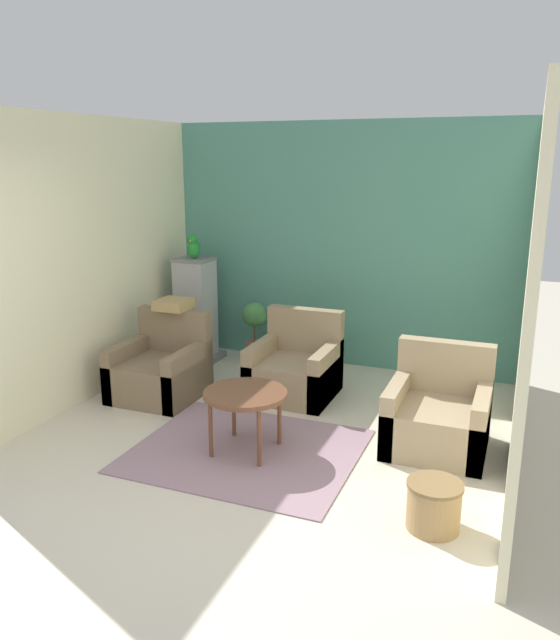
# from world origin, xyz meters

# --- Properties ---
(ground_plane) EXTENTS (20.00, 20.00, 0.00)m
(ground_plane) POSITION_xyz_m (0.00, 0.00, 0.00)
(ground_plane) COLOR beige
(ground_plane) RESTS_ON ground
(wall_back_accent) EXTENTS (4.11, 0.06, 2.76)m
(wall_back_accent) POSITION_xyz_m (0.00, 3.67, 1.38)
(wall_back_accent) COLOR #4C897A
(wall_back_accent) RESTS_ON ground_plane
(wall_left) EXTENTS (0.06, 3.64, 2.76)m
(wall_left) POSITION_xyz_m (-2.03, 1.82, 1.38)
(wall_left) COLOR beige
(wall_left) RESTS_ON ground_plane
(wall_right) EXTENTS (0.06, 3.64, 2.76)m
(wall_right) POSITION_xyz_m (2.03, 1.82, 1.38)
(wall_right) COLOR beige
(wall_right) RESTS_ON ground_plane
(area_rug) EXTENTS (1.81, 1.54, 0.01)m
(area_rug) POSITION_xyz_m (-0.03, 1.15, 0.01)
(area_rug) COLOR gray
(area_rug) RESTS_ON ground_plane
(coffee_table) EXTENTS (0.68, 0.68, 0.53)m
(coffee_table) POSITION_xyz_m (-0.03, 1.15, 0.48)
(coffee_table) COLOR brown
(coffee_table) RESTS_ON ground_plane
(armchair_left) EXTENTS (0.81, 0.82, 0.84)m
(armchair_left) POSITION_xyz_m (-1.36, 1.97, 0.27)
(armchair_left) COLOR #7A664C
(armchair_left) RESTS_ON ground_plane
(armchair_right) EXTENTS (0.81, 0.82, 0.84)m
(armchair_right) POSITION_xyz_m (1.42, 1.83, 0.27)
(armchair_right) COLOR #9E896B
(armchair_right) RESTS_ON ground_plane
(armchair_middle) EXTENTS (0.81, 0.82, 0.84)m
(armchair_middle) POSITION_xyz_m (-0.10, 2.50, 0.27)
(armchair_middle) COLOR #8E7A5B
(armchair_middle) RESTS_ON ground_plane
(birdcage) EXTENTS (0.53, 0.53, 1.23)m
(birdcage) POSITION_xyz_m (-1.60, 3.13, 0.59)
(birdcage) COLOR slate
(birdcage) RESTS_ON ground_plane
(parrot) EXTENTS (0.13, 0.23, 0.28)m
(parrot) POSITION_xyz_m (-1.60, 3.13, 1.36)
(parrot) COLOR #1E842D
(parrot) RESTS_ON birdcage
(potted_plant) EXTENTS (0.32, 0.29, 0.72)m
(potted_plant) POSITION_xyz_m (-0.93, 3.33, 0.45)
(potted_plant) COLOR brown
(potted_plant) RESTS_ON ground_plane
(wicker_basket) EXTENTS (0.37, 0.37, 0.32)m
(wicker_basket) POSITION_xyz_m (1.57, 0.60, 0.17)
(wicker_basket) COLOR #A37F51
(wicker_basket) RESTS_ON ground_plane
(throw_pillow) EXTENTS (0.33, 0.33, 0.10)m
(throw_pillow) POSITION_xyz_m (-1.36, 2.26, 0.89)
(throw_pillow) COLOR tan
(throw_pillow) RESTS_ON armchair_left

